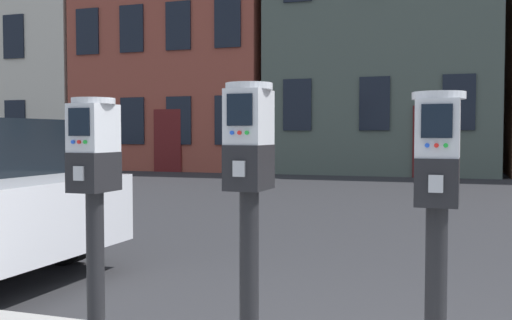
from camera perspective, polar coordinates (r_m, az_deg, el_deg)
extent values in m
cylinder|color=black|center=(3.13, -15.38, -10.76)|extent=(0.09, 0.09, 0.85)
cube|color=black|center=(3.05, -15.50, -1.12)|extent=(0.18, 0.24, 0.20)
cube|color=#A5A8AD|center=(2.95, -16.92, -1.26)|extent=(0.06, 0.01, 0.07)
cube|color=#B7BABF|center=(3.05, -15.55, 3.01)|extent=(0.18, 0.23, 0.24)
cube|color=black|center=(2.95, -16.89, 3.57)|extent=(0.12, 0.01, 0.14)
cylinder|color=blue|center=(2.97, -17.43, 1.69)|extent=(0.02, 0.01, 0.02)
cylinder|color=red|center=(2.95, -16.89, 1.70)|extent=(0.02, 0.01, 0.02)
cylinder|color=green|center=(2.93, -16.34, 1.70)|extent=(0.02, 0.01, 0.02)
cylinder|color=#B7BABF|center=(3.05, -15.58, 5.56)|extent=(0.22, 0.22, 0.03)
cylinder|color=black|center=(2.76, -0.67, -12.09)|extent=(0.09, 0.09, 0.89)
cube|color=black|center=(2.68, -0.68, -0.71)|extent=(0.18, 0.24, 0.21)
cube|color=#A5A8AD|center=(2.56, -1.68, -0.86)|extent=(0.06, 0.01, 0.07)
cube|color=#B7BABF|center=(2.67, -0.68, 4.19)|extent=(0.18, 0.23, 0.25)
cube|color=black|center=(2.57, -1.62, 4.93)|extent=(0.12, 0.01, 0.14)
cylinder|color=blue|center=(2.57, -2.36, 2.68)|extent=(0.02, 0.01, 0.02)
cylinder|color=red|center=(2.56, -1.63, 2.68)|extent=(0.02, 0.01, 0.02)
cylinder|color=green|center=(2.55, -0.90, 2.68)|extent=(0.02, 0.01, 0.02)
cylinder|color=#B7BABF|center=(2.68, -0.68, 7.19)|extent=(0.22, 0.22, 0.03)
cylinder|color=black|center=(2.63, 17.13, -13.44)|extent=(0.09, 0.09, 0.85)
cube|color=black|center=(2.53, 17.28, -2.00)|extent=(0.18, 0.24, 0.20)
cube|color=#A5A8AD|center=(2.41, 17.14, -2.23)|extent=(0.06, 0.01, 0.07)
cube|color=#B7BABF|center=(2.53, 17.35, 2.95)|extent=(0.18, 0.23, 0.24)
cube|color=black|center=(2.41, 17.22, 3.66)|extent=(0.12, 0.01, 0.13)
cylinder|color=blue|center=(2.41, 16.36, 1.38)|extent=(0.02, 0.01, 0.02)
cylinder|color=red|center=(2.41, 17.19, 1.37)|extent=(0.02, 0.01, 0.02)
cylinder|color=green|center=(2.40, 18.02, 1.36)|extent=(0.02, 0.01, 0.02)
cylinder|color=#B7BABF|center=(2.53, 17.39, 6.01)|extent=(0.22, 0.22, 0.03)
cylinder|color=black|center=(6.10, -18.12, -6.64)|extent=(0.64, 0.23, 0.64)
cube|color=beige|center=(27.27, -21.80, 9.58)|extent=(8.61, 5.98, 9.38)
cube|color=black|center=(23.37, -22.44, 3.46)|extent=(0.90, 0.06, 1.60)
cube|color=black|center=(23.63, -22.58, 11.06)|extent=(0.90, 0.06, 1.60)
cube|color=brown|center=(23.06, -6.54, 15.05)|extent=(7.01, 5.45, 12.53)
cube|color=black|center=(21.43, -16.02, 3.66)|extent=(0.90, 0.06, 1.60)
cube|color=black|center=(20.49, -11.97, 3.76)|extent=(0.90, 0.06, 1.60)
cube|color=black|center=(19.66, -7.55, 3.84)|extent=(0.90, 0.06, 1.60)
cube|color=black|center=(18.95, -2.78, 3.91)|extent=(0.90, 0.06, 1.60)
cube|color=black|center=(21.72, -16.13, 11.95)|extent=(0.90, 0.06, 1.60)
cube|color=black|center=(20.79, -12.06, 12.42)|extent=(0.90, 0.06, 1.60)
cube|color=black|center=(19.97, -7.61, 12.87)|extent=(0.90, 0.06, 1.60)
cube|color=black|center=(19.28, -2.80, 13.26)|extent=(0.90, 0.06, 1.60)
cube|color=#591414|center=(19.84, -8.62, 1.88)|extent=(1.00, 0.07, 2.10)
cube|color=black|center=(18.26, 4.04, 5.40)|extent=(0.90, 0.06, 1.60)
cube|color=black|center=(17.81, 11.49, 5.42)|extent=(0.90, 0.06, 1.60)
cube|color=black|center=(17.68, 19.18, 5.35)|extent=(0.90, 0.06, 1.60)
cube|color=#591414|center=(17.67, 16.66, 1.72)|extent=(1.00, 0.07, 2.10)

